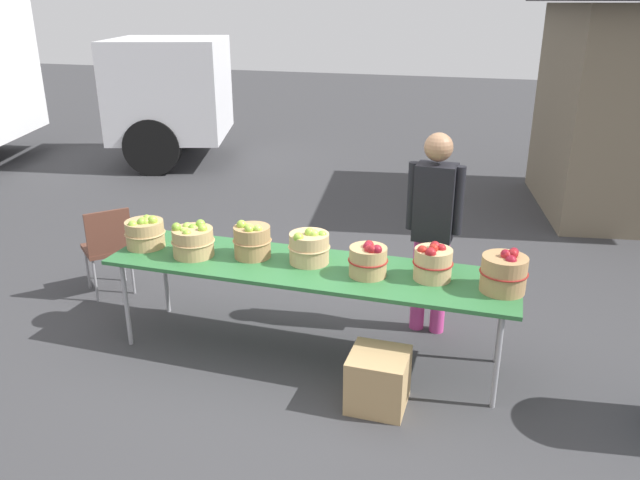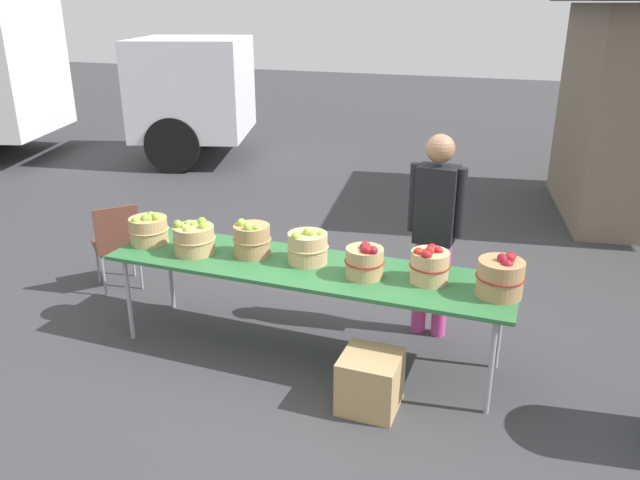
{
  "view_description": "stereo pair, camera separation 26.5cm",
  "coord_description": "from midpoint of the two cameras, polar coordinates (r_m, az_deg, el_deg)",
  "views": [
    {
      "loc": [
        1.36,
        -4.09,
        2.61
      ],
      "look_at": [
        0.0,
        0.3,
        0.85
      ],
      "focal_mm": 34.96,
      "sensor_mm": 36.0,
      "label": 1
    },
    {
      "loc": [
        1.61,
        -4.0,
        2.61
      ],
      "look_at": [
        0.0,
        0.3,
        0.85
      ],
      "focal_mm": 34.96,
      "sensor_mm": 36.0,
      "label": 2
    }
  ],
  "objects": [
    {
      "name": "apple_basket_green_3",
      "position": [
        4.71,
        -2.6,
        -0.67
      ],
      "size": [
        0.32,
        0.32,
        0.28
      ],
      "color": "tan",
      "rests_on": "market_table"
    },
    {
      "name": "apple_basket_green_2",
      "position": [
        4.85,
        -7.8,
        -0.09
      ],
      "size": [
        0.3,
        0.3,
        0.3
      ],
      "color": "#A87F51",
      "rests_on": "market_table"
    },
    {
      "name": "ground_plane",
      "position": [
        5.04,
        -2.56,
        -10.26
      ],
      "size": [
        40.0,
        40.0,
        0.0
      ],
      "primitive_type": "plane",
      "color": "#38383A"
    },
    {
      "name": "apple_basket_red_0",
      "position": [
        4.49,
        2.76,
        -1.84
      ],
      "size": [
        0.29,
        0.29,
        0.27
      ],
      "color": "tan",
      "rests_on": "market_table"
    },
    {
      "name": "folding_chair",
      "position": [
        6.15,
        -20.03,
        -0.35
      ],
      "size": [
        0.56,
        0.56,
        0.86
      ],
      "rotation": [
        0.0,
        0.0,
        3.98
      ],
      "color": "brown",
      "rests_on": "ground"
    },
    {
      "name": "market_table",
      "position": [
        4.71,
        -2.69,
        -2.79
      ],
      "size": [
        3.1,
        0.76,
        0.75
      ],
      "color": "#2D6B38",
      "rests_on": "ground"
    },
    {
      "name": "produce_crate",
      "position": [
        4.36,
        3.58,
        -12.67
      ],
      "size": [
        0.39,
        0.39,
        0.39
      ],
      "primitive_type": "cube",
      "color": "tan",
      "rests_on": "ground"
    },
    {
      "name": "apple_basket_green_1",
      "position": [
        4.97,
        -13.06,
        -0.08
      ],
      "size": [
        0.34,
        0.34,
        0.28
      ],
      "color": "tan",
      "rests_on": "market_table"
    },
    {
      "name": "vendor_adult",
      "position": [
        5.02,
        8.88,
        1.89
      ],
      "size": [
        0.45,
        0.24,
        1.68
      ],
      "rotation": [
        0.0,
        0.0,
        3.09
      ],
      "color": "#CC3F8C",
      "rests_on": "ground"
    },
    {
      "name": "apple_basket_red_1",
      "position": [
        4.48,
        8.62,
        -2.08
      ],
      "size": [
        0.29,
        0.29,
        0.28
      ],
      "color": "tan",
      "rests_on": "market_table"
    },
    {
      "name": "apple_basket_red_2",
      "position": [
        4.39,
        14.85,
        -2.92
      ],
      "size": [
        0.33,
        0.33,
        0.31
      ],
      "color": "#A87F51",
      "rests_on": "market_table"
    },
    {
      "name": "apple_basket_green_0",
      "position": [
        5.25,
        -17.13,
        0.63
      ],
      "size": [
        0.33,
        0.33,
        0.27
      ],
      "color": "tan",
      "rests_on": "market_table"
    }
  ]
}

